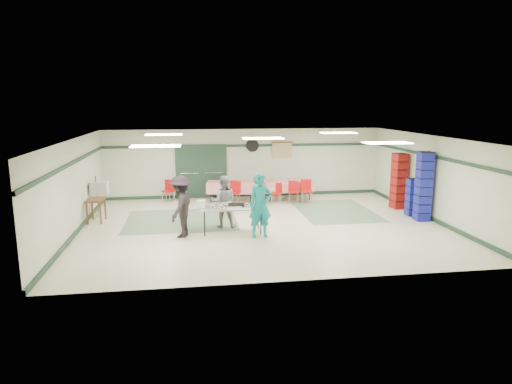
{
  "coord_description": "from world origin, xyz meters",
  "views": [
    {
      "loc": [
        -2.21,
        -13.43,
        3.74
      ],
      "look_at": [
        -0.26,
        -0.3,
        1.12
      ],
      "focal_mm": 32.0,
      "sensor_mm": 36.0,
      "label": 1
    }
  ],
  "objects": [
    {
      "name": "wall_left",
      "position": [
        -5.5,
        0.0,
        1.35
      ],
      "size": [
        0.0,
        9.0,
        9.0
      ],
      "primitive_type": "plane",
      "rotation": [
        1.57,
        0.0,
        1.57
      ],
      "color": "beige",
      "rests_on": "floor"
    },
    {
      "name": "green_patch_a",
      "position": [
        -2.5,
        1.0,
        0.0
      ],
      "size": [
        3.5,
        3.0,
        0.01
      ],
      "primitive_type": "cube",
      "color": "gray",
      "rests_on": "floor"
    },
    {
      "name": "green_patch_b",
      "position": [
        2.8,
        1.5,
        0.0
      ],
      "size": [
        2.5,
        3.5,
        0.01
      ],
      "primitive_type": "cube",
      "color": "gray",
      "rests_on": "floor"
    },
    {
      "name": "door_frame",
      "position": [
        -1.73,
        4.42,
        1.05
      ],
      "size": [
        2.0,
        0.03,
        2.15
      ],
      "primitive_type": "cube",
      "color": "#1E3726",
      "rests_on": "floor"
    },
    {
      "name": "foam_box_stack",
      "position": [
        -1.89,
        -0.57,
        0.87
      ],
      "size": [
        0.24,
        0.22,
        0.21
      ],
      "primitive_type": "cube",
      "rotation": [
        0.0,
        0.0,
        -0.03
      ],
      "color": "white",
      "rests_on": "serving_table"
    },
    {
      "name": "trim_left",
      "position": [
        -5.47,
        0.0,
        2.05
      ],
      "size": [
        0.06,
        9.0,
        0.1
      ],
      "primitive_type": "cube",
      "rotation": [
        0.0,
        0.0,
        1.57
      ],
      "color": "#1E3726",
      "rests_on": "wall_back"
    },
    {
      "name": "chair_c",
      "position": [
        2.16,
        3.01,
        0.53
      ],
      "size": [
        0.44,
        0.44,
        0.87
      ],
      "rotation": [
        0.0,
        0.0,
        -0.08
      ],
      "color": "red",
      "rests_on": "floor"
    },
    {
      "name": "chair_a",
      "position": [
        1.67,
        3.01,
        0.51
      ],
      "size": [
        0.46,
        0.46,
        0.83
      ],
      "rotation": [
        0.0,
        0.0,
        -0.23
      ],
      "color": "red",
      "rests_on": "floor"
    },
    {
      "name": "volunteer_grey",
      "position": [
        -1.2,
        0.0,
        0.79
      ],
      "size": [
        0.86,
        0.72,
        1.58
      ],
      "primitive_type": "imported",
      "rotation": [
        0.0,
        0.0,
        2.98
      ],
      "color": "gray",
      "rests_on": "floor"
    },
    {
      "name": "serving_table",
      "position": [
        -1.01,
        -0.63,
        0.72
      ],
      "size": [
        1.87,
        0.8,
        0.76
      ],
      "rotation": [
        0.0,
        0.0,
        -0.03
      ],
      "color": "#A7A7A2",
      "rests_on": "floor"
    },
    {
      "name": "chair_loose_b",
      "position": [
        -2.99,
        3.85,
        0.52
      ],
      "size": [
        0.52,
        0.52,
        0.84
      ],
      "rotation": [
        0.0,
        0.0,
        -0.45
      ],
      "color": "red",
      "rests_on": "floor"
    },
    {
      "name": "double_door_left",
      "position": [
        -2.2,
        4.44,
        1.05
      ],
      "size": [
        0.9,
        0.06,
        2.1
      ],
      "primitive_type": "cube",
      "color": "#959794",
      "rests_on": "floor"
    },
    {
      "name": "sheet_tray_mid",
      "position": [
        -1.04,
        -0.53,
        0.77
      ],
      "size": [
        0.62,
        0.48,
        0.02
      ],
      "primitive_type": "cube",
      "rotation": [
        0.0,
        0.0,
        -0.03
      ],
      "color": "silver",
      "rests_on": "serving_table"
    },
    {
      "name": "volunteer_teal",
      "position": [
        -0.27,
        -1.21,
        0.91
      ],
      "size": [
        0.71,
        0.5,
        1.82
      ],
      "primitive_type": "imported",
      "rotation": [
        0.0,
        0.0,
        0.11
      ],
      "color": "#138183",
      "rests_on": "floor"
    },
    {
      "name": "wall_back",
      "position": [
        0.0,
        4.5,
        1.35
      ],
      "size": [
        11.0,
        0.0,
        11.0
      ],
      "primitive_type": "plane",
      "rotation": [
        1.57,
        0.0,
        0.0
      ],
      "color": "beige",
      "rests_on": "floor"
    },
    {
      "name": "volunteer_dark",
      "position": [
        -2.46,
        -0.83,
        0.88
      ],
      "size": [
        0.98,
        1.28,
        1.76
      ],
      "primitive_type": "imported",
      "rotation": [
        0.0,
        0.0,
        -1.9
      ],
      "color": "black",
      "rests_on": "floor"
    },
    {
      "name": "double_door_right",
      "position": [
        -1.25,
        4.44,
        1.05
      ],
      "size": [
        0.9,
        0.06,
        2.1
      ],
      "primitive_type": "cube",
      "color": "#959794",
      "rests_on": "floor"
    },
    {
      "name": "wall_fan",
      "position": [
        0.3,
        4.44,
        2.05
      ],
      "size": [
        0.5,
        0.1,
        0.5
      ],
      "primitive_type": "cylinder",
      "rotation": [
        1.57,
        0.0,
        0.0
      ],
      "color": "black",
      "rests_on": "wall_back"
    },
    {
      "name": "wall_front",
      "position": [
        0.0,
        -4.5,
        1.35
      ],
      "size": [
        11.0,
        0.0,
        11.0
      ],
      "primitive_type": "plane",
      "rotation": [
        -1.57,
        0.0,
        0.0
      ],
      "color": "beige",
      "rests_on": "floor"
    },
    {
      "name": "baseboard_right",
      "position": [
        5.47,
        0.0,
        0.06
      ],
      "size": [
        0.06,
        9.0,
        0.12
      ],
      "primitive_type": "cube",
      "rotation": [
        0.0,
        0.0,
        1.57
      ],
      "color": "#1E3726",
      "rests_on": "floor"
    },
    {
      "name": "baseboard_left",
      "position": [
        -5.47,
        0.0,
        0.06
      ],
      "size": [
        0.06,
        9.0,
        0.12
      ],
      "primitive_type": "cube",
      "rotation": [
        0.0,
        0.0,
        1.57
      ],
      "color": "#1E3726",
      "rests_on": "floor"
    },
    {
      "name": "trim_right",
      "position": [
        5.47,
        0.0,
        2.05
      ],
      "size": [
        0.06,
        9.0,
        0.1
      ],
      "primitive_type": "cube",
      "rotation": [
        0.0,
        0.0,
        1.57
      ],
      "color": "#1E3726",
      "rests_on": "wall_back"
    },
    {
      "name": "sheet_tray_left",
      "position": [
        -1.49,
        -0.72,
        0.77
      ],
      "size": [
        0.63,
        0.48,
        0.02
      ],
      "primitive_type": "cube",
      "rotation": [
        0.0,
        0.0,
        -0.03
      ],
      "color": "silver",
      "rests_on": "serving_table"
    },
    {
      "name": "wall_right",
      "position": [
        5.5,
        0.0,
        1.35
      ],
      "size": [
        0.0,
        9.0,
        9.0
      ],
      "primitive_type": "plane",
      "rotation": [
        1.57,
        0.0,
        -1.57
      ],
      "color": "beige",
      "rests_on": "floor"
    },
    {
      "name": "chair_b",
      "position": [
        1.02,
        3.0,
        0.47
      ],
      "size": [
        0.48,
        0.48,
        0.78
      ],
      "rotation": [
        0.0,
        0.0,
        -0.42
      ],
      "color": "red",
      "rests_on": "floor"
    },
    {
      "name": "printer_table",
      "position": [
        -5.15,
        1.2,
        0.62
      ],
      "size": [
        0.55,
        0.81,
        0.74
      ],
      "rotation": [
        0.0,
        0.0,
        -0.05
      ],
      "color": "brown",
      "rests_on": "floor"
    },
    {
      "name": "chair_loose_a",
      "position": [
        -2.62,
        4.04,
        0.53
      ],
      "size": [
        0.57,
        0.57,
        0.87
      ],
      "rotation": [
        0.0,
        0.0,
        0.78
      ],
      "color": "red",
      "rests_on": "floor"
    },
    {
      "name": "sheet_tray_right",
      "position": [
        -0.4,
        -0.63,
        0.77
      ],
      "size": [
        0.58,
        0.45,
        0.02
      ],
      "primitive_type": "cube",
      "rotation": [
        0.0,
        0.0,
        -0.03
      ],
      "color": "silver",
      "rests_on": "serving_table"
    },
    {
      "name": "baking_pan",
      "position": [
        -0.88,
        -0.59,
        0.8
      ],
      "size": [
        0.49,
        0.31,
        0.08
      ],
      "primitive_type": "cube",
      "rotation": [
        0.0,
        0.0,
        -0.03
      ],
      "color": "black",
      "rests_on": "serving_table"
    },
    {
      "name": "dining_table_b",
      "position": [
        -0.65,
        3.58,
        0.57
      ],
      "size": [
        1.89,
        1.07,
        0.77
      ],
      "rotation": [
        0.0,
        0.0,
        -0.16
      ],
      "color": "red",
      "rests_on": "floor"
    },
    {
      "name": "ceiling",
      "position": [
        0.0,
        0.0,
        2.7
      ],
      "size": [
        11.0,
        11.0,
        0.0
      ],
      "primitive_type": "plane",
      "rotation": [
        3.14,
        0.0,
        0.0
      ],
      "color": "silver",
      "rests_on": "wall_back"
    },
    {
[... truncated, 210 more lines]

